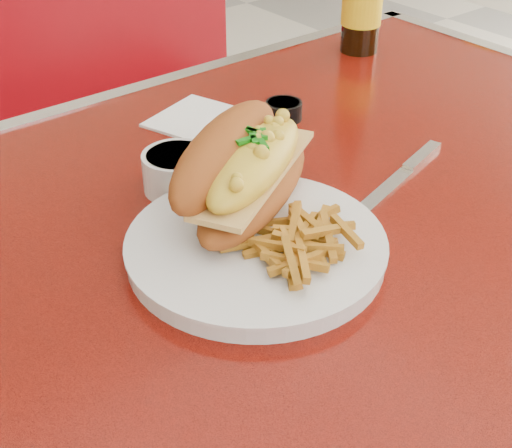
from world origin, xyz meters
TOP-DOWN VIEW (x-y plane):
  - diner_table at (0.00, 0.00)m, footprint 1.23×0.83m
  - booth_bench_far at (0.00, 0.81)m, footprint 1.20×0.51m
  - dinner_plate at (-0.12, -0.06)m, footprint 0.32×0.32m
  - mac_hoagie at (-0.08, 0.00)m, footprint 0.27×0.22m
  - fries_pile at (-0.09, -0.09)m, footprint 0.11×0.10m
  - fork at (-0.06, -0.05)m, footprint 0.08×0.13m
  - gravy_ramekin at (-0.10, 0.10)m, footprint 0.09×0.09m
  - sauce_cup_right at (0.12, 0.17)m, footprint 0.07×0.07m
  - knife at (0.13, -0.04)m, footprint 0.22×0.08m
  - paper_napkin at (0.02, 0.24)m, footprint 0.16×0.16m

SIDE VIEW (x-z plane):
  - booth_bench_far at x=0.00m, z-range -0.16..0.74m
  - diner_table at x=0.00m, z-range 0.22..0.99m
  - paper_napkin at x=0.02m, z-range 0.77..0.77m
  - knife at x=0.13m, z-range 0.77..0.78m
  - dinner_plate at x=-0.12m, z-range 0.77..0.79m
  - sauce_cup_right at x=0.12m, z-range 0.77..0.80m
  - fork at x=-0.06m, z-range 0.79..0.79m
  - gravy_ramekin at x=-0.10m, z-range 0.77..0.82m
  - fries_pile at x=-0.09m, z-range 0.79..0.82m
  - mac_hoagie at x=-0.08m, z-range 0.78..0.89m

